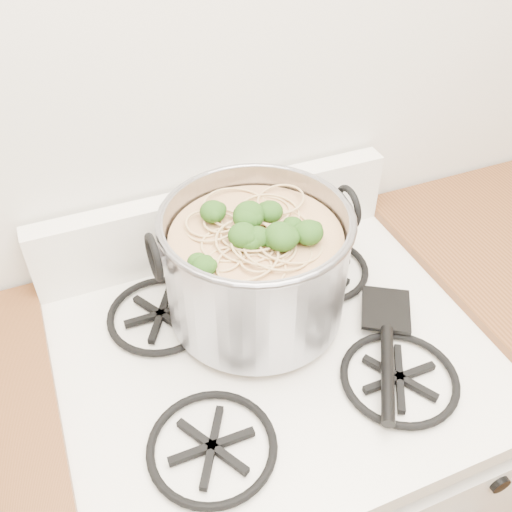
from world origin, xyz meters
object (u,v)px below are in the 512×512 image
Objects in this scene: gas_range at (270,477)px; spatula at (386,307)px; stock_pot at (256,266)px; glass_bowl at (274,230)px.

gas_range is 2.98× the size of spatula.
spatula is at bearing -24.63° from stock_pot.
glass_bowl is at bearing 141.05° from spatula.
spatula is (0.23, -0.01, 0.50)m from gas_range.
spatula is at bearing -2.74° from gas_range.
spatula is 2.73× the size of glass_bowl.
gas_range is at bearing -113.69° from glass_bowl.
glass_bowl is (0.12, 0.28, 0.50)m from gas_range.
stock_pot reaches higher than spatula.
gas_range is at bearing -90.98° from stock_pot.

